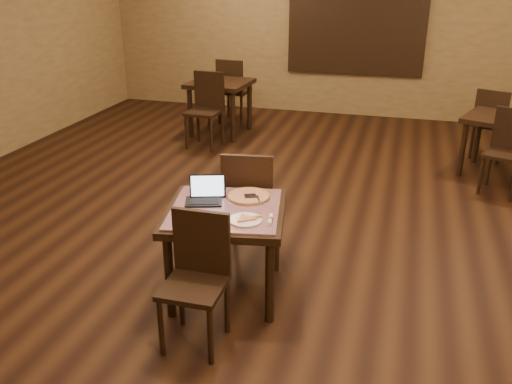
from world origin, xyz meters
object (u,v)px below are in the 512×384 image
(pizza_pan, at_px, (249,197))
(other_table_b, at_px, (220,90))
(chair_main_near, at_px, (197,271))
(chair_main_far, at_px, (249,199))
(tiled_table, at_px, (226,220))
(laptop, at_px, (206,194))
(other_table_b_chair_near, at_px, (206,105))
(other_table_a, at_px, (500,127))
(other_table_a_chair_far, at_px, (491,121))
(other_table_b_chair_far, at_px, (232,88))
(other_table_a_chair_near, at_px, (508,146))

(pizza_pan, relative_size, other_table_b, 0.37)
(chair_main_near, xyz_separation_m, chair_main_far, (0.01, 1.22, 0.04))
(chair_main_near, xyz_separation_m, pizza_pan, (0.12, 0.86, 0.22))
(chair_main_far, bearing_deg, tiled_table, 81.18)
(other_table_b, bearing_deg, laptop, -68.08)
(other_table_b_chair_near, bearing_deg, other_table_a, 2.05)
(other_table_a, bearing_deg, laptop, -107.07)
(chair_main_near, relative_size, chair_main_far, 0.93)
(laptop, xyz_separation_m, other_table_a_chair_far, (2.61, 4.04, -0.26))
(pizza_pan, distance_m, other_table_a_chair_far, 4.52)
(pizza_pan, bearing_deg, other_table_b_chair_far, 109.73)
(chair_main_far, bearing_deg, chair_main_near, 81.71)
(laptop, xyz_separation_m, other_table_a, (2.64, 3.45, -0.18))
(other_table_a_chair_far, bearing_deg, tiled_table, 80.07)
(tiled_table, bearing_deg, other_table_a, 44.92)
(chair_main_near, distance_m, other_table_b_chair_near, 4.58)
(other_table_a, distance_m, other_table_a_chair_far, 0.59)
(pizza_pan, xyz_separation_m, other_table_a_chair_far, (2.29, 3.89, -0.21))
(other_table_b, height_order, other_table_b_chair_near, other_table_b_chair_near)
(chair_main_far, height_order, pizza_pan, chair_main_far)
(chair_main_near, distance_m, other_table_a_chair_far, 5.33)
(other_table_a, relative_size, other_table_b, 1.10)
(chair_main_far, bearing_deg, laptop, 59.87)
(pizza_pan, bearing_deg, tiled_table, -116.57)
(laptop, xyz_separation_m, pizza_pan, (0.32, 0.14, -0.05))
(other_table_a_chair_near, height_order, other_table_b_chair_far, other_table_b_chair_far)
(other_table_a_chair_near, bearing_deg, other_table_a_chair_far, 113.33)
(tiled_table, distance_m, other_table_a, 4.31)
(other_table_a, bearing_deg, other_table_b_chair_far, -178.91)
(other_table_a, xyz_separation_m, other_table_a_chair_far, (-0.03, 0.58, -0.08))
(other_table_b_chair_far, bearing_deg, other_table_a, 164.76)
(laptop, distance_m, other_table_b_chair_far, 5.05)
(tiled_table, xyz_separation_m, laptop, (-0.20, 0.10, 0.16))
(tiled_table, distance_m, other_table_b_chair_near, 4.00)
(tiled_table, height_order, laptop, laptop)
(chair_main_far, xyz_separation_m, other_table_a_chair_far, (2.40, 3.52, -0.03))
(chair_main_far, height_order, other_table_b_chair_far, other_table_b_chair_far)
(laptop, distance_m, pizza_pan, 0.35)
(tiled_table, distance_m, other_table_a_chair_near, 3.87)
(other_table_a_chair_far, bearing_deg, other_table_b_chair_far, 8.70)
(tiled_table, height_order, chair_main_far, chair_main_far)
(chair_main_far, distance_m, other_table_b, 4.03)
(chair_main_far, bearing_deg, other_table_a_chair_near, -143.90)
(other_table_b, bearing_deg, tiled_table, -66.07)
(chair_main_far, bearing_deg, other_table_a_chair_far, -131.96)
(chair_main_near, xyz_separation_m, other_table_a_chair_far, (2.41, 4.75, 0.01))
(other_table_a_chair_far, bearing_deg, other_table_b, 17.63)
(tiled_table, bearing_deg, chair_main_near, -100.62)
(other_table_b_chair_far, bearing_deg, chair_main_far, 114.05)
(other_table_b_chair_near, bearing_deg, chair_main_near, -66.09)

